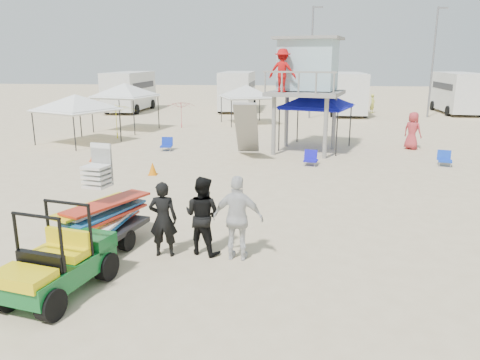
# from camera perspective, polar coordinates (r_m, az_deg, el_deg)

# --- Properties ---
(ground) EXTENTS (140.00, 140.00, 0.00)m
(ground) POSITION_cam_1_polar(r_m,az_deg,el_deg) (9.94, -4.95, -11.59)
(ground) COLOR beige
(ground) RESTS_ON ground
(utility_cart) EXTENTS (1.57, 2.43, 1.71)m
(utility_cart) POSITION_cam_1_polar(r_m,az_deg,el_deg) (9.52, -21.65, -8.60)
(utility_cart) COLOR #0E5922
(utility_cart) RESTS_ON ground
(surf_trailer) EXTENTS (1.69, 2.54, 2.21)m
(surf_trailer) POSITION_cam_1_polar(r_m,az_deg,el_deg) (11.45, -16.28, -3.69)
(surf_trailer) COLOR black
(surf_trailer) RESTS_ON ground
(man_left) EXTENTS (0.67, 0.47, 1.74)m
(man_left) POSITION_cam_1_polar(r_m,az_deg,el_deg) (10.69, -9.35, -4.73)
(man_left) COLOR black
(man_left) RESTS_ON ground
(man_mid) EXTENTS (1.07, 0.95, 1.82)m
(man_mid) POSITION_cam_1_polar(r_m,az_deg,el_deg) (10.72, -4.61, -4.31)
(man_mid) COLOR black
(man_mid) RESTS_ON ground
(man_right) EXTENTS (1.16, 0.55, 1.92)m
(man_right) POSITION_cam_1_polar(r_m,az_deg,el_deg) (10.34, -0.24, -4.69)
(man_right) COLOR silver
(man_right) RESTS_ON ground
(lifeguard_tower) EXTENTS (3.91, 3.91, 5.21)m
(lifeguard_tower) POSITION_cam_1_polar(r_m,az_deg,el_deg) (22.53, 7.87, 13.24)
(lifeguard_tower) COLOR gray
(lifeguard_tower) RESTS_ON ground
(canopy_blue) EXTENTS (3.77, 3.77, 3.29)m
(canopy_blue) POSITION_cam_1_polar(r_m,az_deg,el_deg) (23.45, 9.37, 10.43)
(canopy_blue) COLOR black
(canopy_blue) RESTS_ON ground
(canopy_white_a) EXTENTS (4.26, 4.26, 2.97)m
(canopy_white_a) POSITION_cam_1_polar(r_m,az_deg,el_deg) (26.04, -19.46, 9.51)
(canopy_white_a) COLOR black
(canopy_white_a) RESTS_ON ground
(canopy_white_b) EXTENTS (3.66, 3.66, 3.31)m
(canopy_white_b) POSITION_cam_1_polar(r_m,az_deg,el_deg) (30.03, -13.89, 11.12)
(canopy_white_b) COLOR black
(canopy_white_b) RESTS_ON ground
(canopy_white_c) EXTENTS (3.89, 3.89, 3.03)m
(canopy_white_c) POSITION_cam_1_polar(r_m,az_deg,el_deg) (32.18, 0.77, 11.25)
(canopy_white_c) COLOR black
(canopy_white_c) RESTS_ON ground
(umbrella_a) EXTENTS (2.27, 2.30, 1.71)m
(umbrella_a) POSITION_cam_1_polar(r_m,az_deg,el_deg) (30.64, -7.21, 7.91)
(umbrella_a) COLOR red
(umbrella_a) RESTS_ON ground
(umbrella_b) EXTENTS (3.00, 3.00, 1.93)m
(umbrella_b) POSITION_cam_1_polar(r_m,az_deg,el_deg) (27.12, -14.78, 6.92)
(umbrella_b) COLOR yellow
(umbrella_b) RESTS_ON ground
(cone_near) EXTENTS (0.34, 0.34, 0.50)m
(cone_near) POSITION_cam_1_polar(r_m,az_deg,el_deg) (21.49, -17.42, 2.88)
(cone_near) COLOR #DF3907
(cone_near) RESTS_ON ground
(cone_far) EXTENTS (0.34, 0.34, 0.50)m
(cone_far) POSITION_cam_1_polar(r_m,az_deg,el_deg) (18.37, -10.61, 1.38)
(cone_far) COLOR orange
(cone_far) RESTS_ON ground
(beach_chair_a) EXTENTS (0.58, 0.62, 0.64)m
(beach_chair_a) POSITION_cam_1_polar(r_m,az_deg,el_deg) (23.20, -8.93, 4.35)
(beach_chair_a) COLOR #0F2BAC
(beach_chair_a) RESTS_ON ground
(beach_chair_b) EXTENTS (0.64, 0.69, 0.64)m
(beach_chair_b) POSITION_cam_1_polar(r_m,az_deg,el_deg) (19.92, 8.62, 2.68)
(beach_chair_b) COLOR #1511B9
(beach_chair_b) RESTS_ON ground
(beach_chair_c) EXTENTS (0.66, 0.71, 0.64)m
(beach_chair_c) POSITION_cam_1_polar(r_m,az_deg,el_deg) (21.42, 23.67, 2.44)
(beach_chair_c) COLOR #1139B9
(beach_chair_c) RESTS_ON ground
(rv_far_left) EXTENTS (2.64, 6.80, 3.25)m
(rv_far_left) POSITION_cam_1_polar(r_m,az_deg,el_deg) (41.20, -13.32, 10.66)
(rv_far_left) COLOR silver
(rv_far_left) RESTS_ON ground
(rv_mid_left) EXTENTS (2.65, 6.50, 3.25)m
(rv_mid_left) POSITION_cam_1_polar(r_m,az_deg,el_deg) (40.59, -0.31, 10.99)
(rv_mid_left) COLOR silver
(rv_mid_left) RESTS_ON ground
(rv_mid_right) EXTENTS (2.64, 7.00, 3.25)m
(rv_mid_right) POSITION_cam_1_polar(r_m,az_deg,el_deg) (39.03, 12.88, 10.49)
(rv_mid_right) COLOR silver
(rv_mid_right) RESTS_ON ground
(rv_far_right) EXTENTS (2.64, 6.60, 3.25)m
(rv_far_right) POSITION_cam_1_polar(r_m,az_deg,el_deg) (42.39, 25.02, 9.80)
(rv_far_right) COLOR silver
(rv_far_right) RESTS_ON ground
(light_pole_left) EXTENTS (0.14, 0.14, 8.00)m
(light_pole_left) POSITION_cam_1_polar(r_m,az_deg,el_deg) (35.75, 8.67, 13.87)
(light_pole_left) COLOR slate
(light_pole_left) RESTS_ON ground
(light_pole_right) EXTENTS (0.14, 0.14, 8.00)m
(light_pole_right) POSITION_cam_1_polar(r_m,az_deg,el_deg) (38.59, 22.43, 13.00)
(light_pole_right) COLOR slate
(light_pole_right) RESTS_ON ground
(distant_beachgoers) EXTENTS (1.40, 16.87, 1.84)m
(distant_beachgoers) POSITION_cam_1_polar(r_m,az_deg,el_deg) (28.45, 18.76, 6.80)
(distant_beachgoers) COLOR #CACB4C
(distant_beachgoers) RESTS_ON ground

